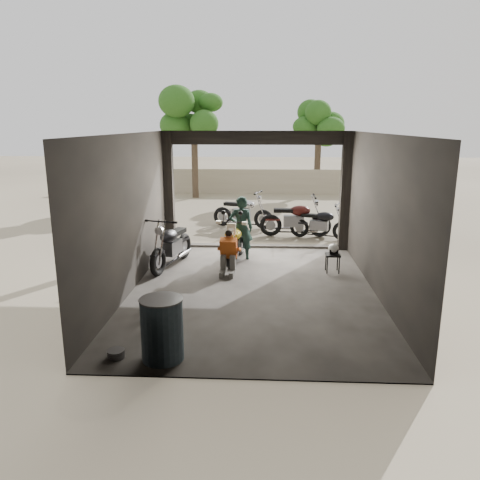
# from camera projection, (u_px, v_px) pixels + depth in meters

# --- Properties ---
(ground) EXTENTS (80.00, 80.00, 0.00)m
(ground) POSITION_uv_depth(u_px,v_px,m) (253.00, 291.00, 9.74)
(ground) COLOR #7A6D56
(ground) RESTS_ON ground
(garage) EXTENTS (7.00, 7.13, 3.20)m
(garage) POSITION_uv_depth(u_px,v_px,m) (254.00, 225.00, 9.96)
(garage) COLOR #2D2B28
(garage) RESTS_ON ground
(boundary_wall) EXTENTS (18.00, 0.30, 1.20)m
(boundary_wall) POSITION_uv_depth(u_px,v_px,m) (260.00, 181.00, 23.16)
(boundary_wall) COLOR gray
(boundary_wall) RESTS_ON ground
(tree_left) EXTENTS (2.20, 2.20, 5.60)m
(tree_left) POSITION_uv_depth(u_px,v_px,m) (194.00, 110.00, 21.03)
(tree_left) COLOR #382B1E
(tree_left) RESTS_ON ground
(tree_right) EXTENTS (2.20, 2.20, 5.00)m
(tree_right) POSITION_uv_depth(u_px,v_px,m) (319.00, 120.00, 22.30)
(tree_right) COLOR #382B1E
(tree_right) RESTS_ON ground
(main_bike) EXTENTS (0.95, 1.80, 1.14)m
(main_bike) POSITION_uv_depth(u_px,v_px,m) (236.00, 239.00, 11.70)
(main_bike) COLOR beige
(main_bike) RESTS_ON ground
(left_bike) EXTENTS (1.19, 1.99, 1.26)m
(left_bike) POSITION_uv_depth(u_px,v_px,m) (171.00, 242.00, 11.22)
(left_bike) COLOR black
(left_bike) RESTS_ON ground
(outside_bike_a) EXTENTS (1.96, 1.24, 1.23)m
(outside_bike_a) POSITION_uv_depth(u_px,v_px,m) (243.00, 209.00, 15.50)
(outside_bike_a) COLOR black
(outside_bike_a) RESTS_ON ground
(outside_bike_b) EXTENTS (1.91, 0.82, 1.28)m
(outside_bike_b) POSITION_uv_depth(u_px,v_px,m) (296.00, 216.00, 14.25)
(outside_bike_b) COLOR #40110F
(outside_bike_b) RESTS_ON ground
(outside_bike_c) EXTENTS (1.77, 1.17, 1.11)m
(outside_bike_c) POSITION_uv_depth(u_px,v_px,m) (321.00, 221.00, 13.95)
(outside_bike_c) COLOR black
(outside_bike_c) RESTS_ON ground
(rider) EXTENTS (0.62, 0.43, 1.64)m
(rider) POSITION_uv_depth(u_px,v_px,m) (241.00, 228.00, 11.78)
(rider) COLOR black
(rider) RESTS_ON ground
(mechanic) EXTENTS (0.55, 0.71, 0.99)m
(mechanic) POSITION_uv_depth(u_px,v_px,m) (228.00, 254.00, 10.64)
(mechanic) COLOR #BE5319
(mechanic) RESTS_ON ground
(stool) EXTENTS (0.33, 0.33, 0.45)m
(stool) POSITION_uv_depth(u_px,v_px,m) (333.00, 257.00, 10.82)
(stool) COLOR black
(stool) RESTS_ON ground
(helmet) EXTENTS (0.28, 0.30, 0.23)m
(helmet) POSITION_uv_depth(u_px,v_px,m) (333.00, 249.00, 10.82)
(helmet) COLOR silver
(helmet) RESTS_ON stool
(oil_drum) EXTENTS (0.81, 0.81, 0.95)m
(oil_drum) POSITION_uv_depth(u_px,v_px,m) (162.00, 330.00, 6.78)
(oil_drum) COLOR #3B5163
(oil_drum) RESTS_ON ground
(sign_post) EXTENTS (0.74, 0.08, 2.22)m
(sign_post) POSITION_uv_depth(u_px,v_px,m) (357.00, 196.00, 12.54)
(sign_post) COLOR black
(sign_post) RESTS_ON ground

